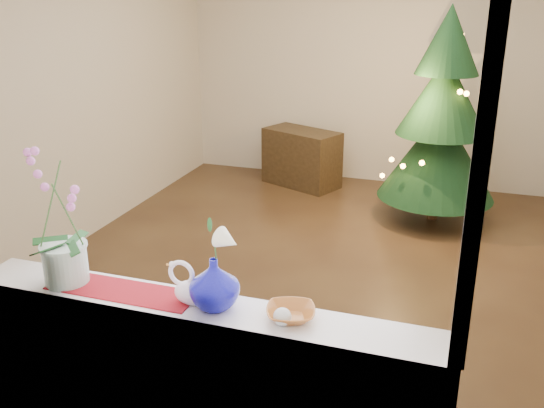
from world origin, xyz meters
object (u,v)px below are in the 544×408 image
(swan, at_px, (191,284))
(paperweight, at_px, (282,317))
(amber_dish, at_px, (291,314))
(side_table, at_px, (302,158))
(blue_vase, at_px, (214,280))
(orchid_pot, at_px, (60,219))
(xmas_tree, at_px, (442,117))

(swan, bearing_deg, paperweight, -4.50)
(swan, relative_size, amber_dish, 1.27)
(swan, distance_m, side_table, 4.54)
(paperweight, bearing_deg, blue_vase, 171.92)
(side_table, bearing_deg, paperweight, -51.85)
(swan, bearing_deg, orchid_pot, -177.81)
(blue_vase, bearing_deg, swan, -179.77)
(amber_dish, relative_size, xmas_tree, 0.08)
(swan, height_order, blue_vase, blue_vase)
(amber_dish, distance_m, side_table, 4.61)
(blue_vase, relative_size, side_table, 0.30)
(orchid_pot, xyz_separation_m, amber_dish, (1.08, 0.02, -0.30))
(blue_vase, xyz_separation_m, amber_dish, (0.34, 0.01, -0.11))
(swan, relative_size, xmas_tree, 0.11)
(swan, relative_size, blue_vase, 0.84)
(orchid_pot, relative_size, blue_vase, 2.44)
(swan, xyz_separation_m, side_table, (-0.76, 4.42, -0.69))
(swan, xyz_separation_m, paperweight, (0.42, -0.04, -0.06))
(orchid_pot, distance_m, blue_vase, 0.77)
(paperweight, bearing_deg, side_table, 104.85)
(blue_vase, height_order, side_table, blue_vase)
(blue_vase, bearing_deg, amber_dish, 2.13)
(blue_vase, bearing_deg, orchid_pot, -179.38)
(blue_vase, relative_size, amber_dish, 1.51)
(paperweight, bearing_deg, xmas_tree, 84.57)
(orchid_pot, relative_size, paperweight, 8.39)
(xmas_tree, distance_m, side_table, 1.81)
(xmas_tree, bearing_deg, amber_dish, -95.23)
(paperweight, relative_size, xmas_tree, 0.04)
(side_table, bearing_deg, amber_dish, -51.44)
(swan, height_order, amber_dish, swan)
(paperweight, height_order, side_table, paperweight)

